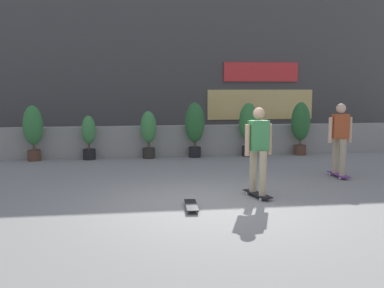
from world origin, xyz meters
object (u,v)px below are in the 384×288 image
(potted_plant_5, at_px, (301,124))
(skateboard_near_camera, at_px, (191,205))
(potted_plant_2, at_px, (149,132))
(potted_plant_1, at_px, (89,136))
(potted_plant_4, at_px, (248,125))
(skater_far_right, at_px, (340,137))
(skater_foreground, at_px, (258,148))
(potted_plant_0, at_px, (33,129))
(potted_plant_3, at_px, (195,125))

(potted_plant_5, bearing_deg, skateboard_near_camera, -125.78)
(potted_plant_2, bearing_deg, potted_plant_1, 180.00)
(potted_plant_4, bearing_deg, skater_far_right, -71.00)
(potted_plant_4, distance_m, skateboard_near_camera, 6.41)
(potted_plant_1, distance_m, skater_foreground, 6.21)
(skater_foreground, relative_size, skateboard_near_camera, 2.09)
(skater_foreground, bearing_deg, potted_plant_4, 76.90)
(potted_plant_0, height_order, potted_plant_5, potted_plant_5)
(potted_plant_5, bearing_deg, skater_far_right, -96.87)
(potted_plant_0, bearing_deg, potted_plant_1, 0.00)
(potted_plant_0, xyz_separation_m, potted_plant_2, (3.22, 0.00, -0.13))
(potted_plant_0, xyz_separation_m, potted_plant_4, (6.19, 0.00, 0.02))
(potted_plant_2, distance_m, potted_plant_3, 1.36)
(potted_plant_3, bearing_deg, potted_plant_0, 180.00)
(potted_plant_4, bearing_deg, potted_plant_1, 180.00)
(potted_plant_2, distance_m, skater_foreground, 5.45)
(skater_far_right, relative_size, skateboard_near_camera, 2.09)
(potted_plant_0, relative_size, potted_plant_3, 0.96)
(potted_plant_3, bearing_deg, skater_foreground, -85.33)
(potted_plant_5, bearing_deg, potted_plant_2, 180.00)
(potted_plant_0, relative_size, skater_foreground, 0.92)
(potted_plant_2, relative_size, skater_far_right, 0.81)
(potted_plant_1, relative_size, potted_plant_5, 0.78)
(potted_plant_5, relative_size, skater_far_right, 0.94)
(potted_plant_0, distance_m, skater_far_right, 8.18)
(potted_plant_4, xyz_separation_m, skater_far_right, (1.21, -3.50, 0.01))
(potted_plant_0, xyz_separation_m, potted_plant_3, (4.57, -0.00, 0.04))
(potted_plant_1, bearing_deg, potted_plant_4, -0.00)
(potted_plant_1, xyz_separation_m, potted_plant_5, (6.30, -0.00, 0.26))
(potted_plant_3, bearing_deg, potted_plant_1, 180.00)
(potted_plant_5, bearing_deg, skater_foreground, -118.76)
(potted_plant_5, height_order, skater_far_right, skater_far_right)
(potted_plant_4, xyz_separation_m, potted_plant_5, (1.63, -0.00, 0.01))
(potted_plant_5, height_order, skateboard_near_camera, potted_plant_5)
(potted_plant_3, relative_size, skateboard_near_camera, 1.99)
(potted_plant_2, height_order, potted_plant_4, potted_plant_4)
(potted_plant_1, relative_size, skater_foreground, 0.74)
(potted_plant_3, height_order, skater_far_right, skater_far_right)
(potted_plant_0, distance_m, potted_plant_3, 4.57)
(skater_far_right, bearing_deg, potted_plant_4, 109.00)
(potted_plant_3, height_order, skateboard_near_camera, potted_plant_3)
(potted_plant_3, bearing_deg, potted_plant_4, 0.00)
(potted_plant_3, relative_size, potted_plant_5, 1.01)
(potted_plant_3, xyz_separation_m, potted_plant_4, (1.62, 0.00, -0.01))
(potted_plant_4, bearing_deg, skater_foreground, -103.10)
(potted_plant_0, relative_size, potted_plant_4, 0.98)
(potted_plant_4, distance_m, potted_plant_5, 1.63)
(skater_far_right, distance_m, skateboard_near_camera, 4.50)
(potted_plant_0, relative_size, skateboard_near_camera, 1.91)
(skater_far_right, bearing_deg, potted_plant_3, 128.88)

